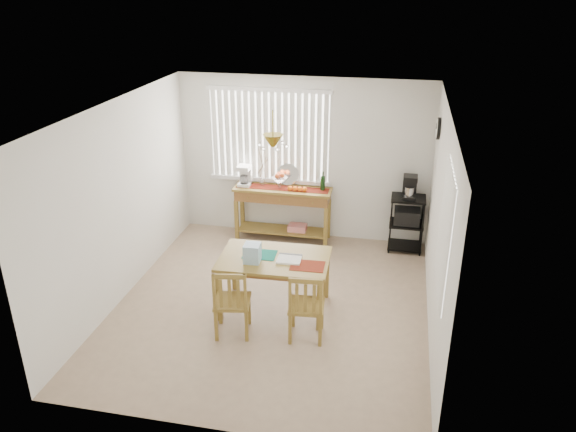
% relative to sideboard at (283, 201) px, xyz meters
% --- Properties ---
extents(ground, '(4.00, 4.50, 0.01)m').
position_rel_sideboard_xyz_m(ground, '(0.28, -2.01, -0.66)').
color(ground, tan).
extents(room_shell, '(4.20, 4.70, 2.70)m').
position_rel_sideboard_xyz_m(room_shell, '(0.28, -2.00, 1.03)').
color(room_shell, silver).
rests_on(room_shell, ground).
extents(sideboard, '(1.55, 0.44, 0.87)m').
position_rel_sideboard_xyz_m(sideboard, '(0.00, 0.00, 0.00)').
color(sideboard, olive).
rests_on(sideboard, ground).
extents(sideboard_items, '(1.48, 0.37, 0.67)m').
position_rel_sideboard_xyz_m(sideboard_items, '(-0.25, 0.01, 0.35)').
color(sideboard_items, maroon).
rests_on(sideboard_items, sideboard).
extents(wire_cart, '(0.52, 0.41, 0.88)m').
position_rel_sideboard_xyz_m(wire_cart, '(1.96, -0.01, -0.13)').
color(wire_cart, black).
rests_on(wire_cart, ground).
extents(cart_items, '(0.21, 0.25, 0.36)m').
position_rel_sideboard_xyz_m(cart_items, '(1.96, -0.00, 0.39)').
color(cart_items, black).
rests_on(cart_items, wire_cart).
extents(dining_table, '(1.40, 0.93, 0.74)m').
position_rel_sideboard_xyz_m(dining_table, '(0.33, -2.07, -0.01)').
color(dining_table, olive).
rests_on(dining_table, ground).
extents(table_items, '(1.07, 0.48, 0.24)m').
position_rel_sideboard_xyz_m(table_items, '(0.20, -2.19, 0.17)').
color(table_items, '#157765').
rests_on(table_items, dining_table).
extents(chair_left, '(0.48, 0.48, 0.90)m').
position_rel_sideboard_xyz_m(chair_left, '(-0.04, -2.73, -0.21)').
color(chair_left, olive).
rests_on(chair_left, ground).
extents(chair_right, '(0.44, 0.44, 0.89)m').
position_rel_sideboard_xyz_m(chair_right, '(0.84, -2.64, -0.22)').
color(chair_right, olive).
rests_on(chair_right, ground).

